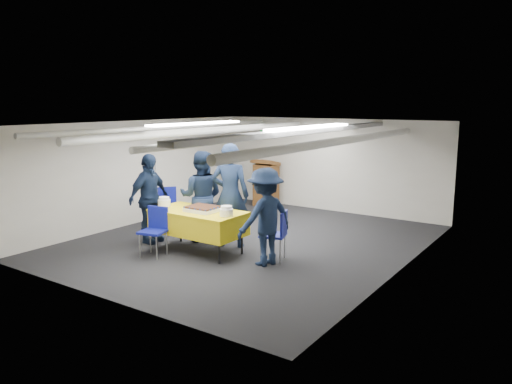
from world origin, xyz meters
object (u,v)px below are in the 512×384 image
chair_right (278,231)px  serving_table (198,222)px  sailor_d (265,217)px  sailor_a (230,195)px  chair_near (155,226)px  sailor_b (201,196)px  sheet_cake (202,209)px  chair_left (168,203)px  sailor_c (149,198)px  podium (266,183)px

chair_right → serving_table: bearing=-165.9°
sailor_d → sailor_a: bearing=-97.7°
chair_near → sailor_b: bearing=86.7°
sheet_cake → sailor_a: size_ratio=0.29×
chair_left → sailor_b: 1.45m
sheet_cake → sailor_a: 0.67m
chair_left → sailor_c: 1.26m
chair_left → sailor_d: (3.16, -0.95, 0.29)m
sheet_cake → serving_table: bearing=178.0°
serving_table → chair_right: 1.52m
sailor_b → sailor_a: bearing=154.9°
sailor_b → serving_table: bearing=98.4°
chair_left → sailor_d: sailor_d is taller
podium → chair_right: (2.68, -3.75, -0.08)m
sheet_cake → podium: podium is taller
chair_left → sailor_b: bearing=-18.3°
sailor_a → serving_table: bearing=45.8°
chair_near → chair_right: same height
sheet_cake → sailor_c: size_ratio=0.33×
podium → sailor_a: size_ratio=0.64×
sheet_cake → chair_near: (-0.61, -0.57, -0.29)m
sheet_cake → sailor_d: 1.29m
serving_table → sailor_b: size_ratio=0.97×
sailor_b → sailor_c: bearing=12.4°
serving_table → chair_left: size_ratio=1.98×
podium → sailor_d: sailor_d is taller
sheet_cake → sailor_d: bearing=4.2°
chair_near → chair_right: bearing=25.7°
sailor_b → podium: bearing=-104.6°
podium → sailor_c: bearing=-89.9°
chair_near → chair_right: (1.97, 0.95, 0.00)m
sheet_cake → sailor_a: sailor_a is taller
sailor_b → sailor_c: size_ratio=1.03×
podium → sailor_a: bearing=-67.1°
sheet_cake → sailor_b: size_ratio=0.32×
serving_table → chair_left: (-1.77, 1.05, -0.03)m
chair_right → chair_left: same height
chair_near → serving_table: bearing=49.1°
serving_table → chair_right: (1.47, 0.37, -0.03)m
sheet_cake → podium: 4.33m
chair_right → sailor_b: sailor_b is taller
chair_right → sailor_d: sailor_d is taller
chair_right → chair_near: bearing=-154.3°
chair_right → sailor_a: bearing=167.9°
podium → sailor_d: size_ratio=0.76×
sailor_a → sailor_c: size_ratio=1.13×
chair_left → sailor_a: sailor_a is taller
chair_near → sailor_a: sailor_a is taller
sheet_cake → sailor_d: sailor_d is taller
sheet_cake → sailor_b: (-0.54, 0.61, 0.07)m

